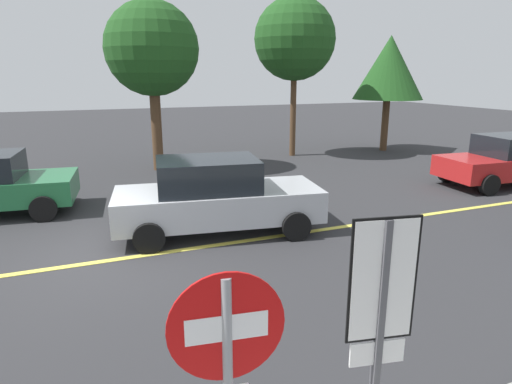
{
  "coord_description": "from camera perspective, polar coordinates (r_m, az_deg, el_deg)",
  "views": [
    {
      "loc": [
        -0.28,
        -8.31,
        3.5
      ],
      "look_at": [
        3.02,
        0.06,
        1.06
      ],
      "focal_mm": 30.57,
      "sensor_mm": 36.0,
      "label": 1
    }
  ],
  "objects": [
    {
      "name": "lane_marking_centre",
      "position": [
        9.59,
        -0.0,
        -6.21
      ],
      "size": [
        28.0,
        0.16,
        0.01
      ],
      "primitive_type": "cube",
      "color": "#E0D14C"
    },
    {
      "name": "stop_sign",
      "position": [
        3.08,
        -3.73,
        -22.92
      ],
      "size": [
        0.76,
        0.12,
        2.34
      ],
      "color": "gray",
      "rests_on": "ground_plane"
    },
    {
      "name": "tree_left_verge",
      "position": [
        21.49,
        17.04,
        15.24
      ],
      "size": [
        3.17,
        3.17,
        5.21
      ],
      "color": "#513823",
      "rests_on": "ground_plane"
    },
    {
      "name": "tree_centre_verge",
      "position": [
        16.66,
        -13.46,
        17.68
      ],
      "size": [
        3.33,
        3.33,
        6.05
      ],
      "color": "#513823",
      "rests_on": "ground_plane"
    },
    {
      "name": "speed_limit_sign",
      "position": [
        3.54,
        15.97,
        -14.87
      ],
      "size": [
        0.53,
        0.11,
        2.52
      ],
      "color": "#4C4C51",
      "rests_on": "ground_plane"
    },
    {
      "name": "ground_plane",
      "position": [
        9.02,
        -18.23,
        -8.49
      ],
      "size": [
        80.0,
        80.0,
        0.0
      ],
      "primitive_type": "plane",
      "color": "#2D2D30"
    },
    {
      "name": "tree_right_verge",
      "position": [
        19.36,
        5.08,
        19.26
      ],
      "size": [
        3.41,
        3.41,
        6.63
      ],
      "color": "#513823",
      "rests_on": "ground_plane"
    },
    {
      "name": "car_silver_mid_road",
      "position": [
        9.83,
        -5.31,
        -0.56
      ],
      "size": [
        4.78,
        2.52,
        1.71
      ],
      "color": "#B7BABF",
      "rests_on": "ground_plane"
    },
    {
      "name": "car_red_crossing",
      "position": [
        16.34,
        30.14,
        3.62
      ],
      "size": [
        4.54,
        2.25,
        1.62
      ],
      "color": "red",
      "rests_on": "ground_plane"
    }
  ]
}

